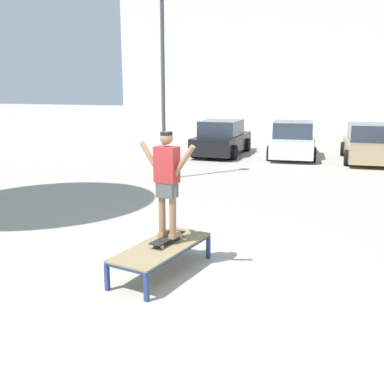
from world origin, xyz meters
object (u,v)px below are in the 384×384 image
(skateboard, at_px, (168,238))
(light_post, at_px, (163,56))
(skate_box, at_px, (162,249))
(car_tan, at_px, (369,144))
(skater, at_px, (167,177))
(car_black, at_px, (222,139))
(car_white, at_px, (292,141))

(skateboard, height_order, light_post, light_post)
(skate_box, height_order, car_tan, car_tan)
(skater, distance_m, car_black, 12.93)
(skate_box, height_order, skateboard, skateboard)
(skater, bearing_deg, skateboard, -100.49)
(car_white, bearing_deg, skater, -92.39)
(skate_box, distance_m, light_post, 8.29)
(car_black, xyz_separation_m, light_post, (-0.37, -5.82, 3.13))
(skater, bearing_deg, light_post, 112.54)
(light_post, bearing_deg, skater, -67.46)
(skate_box, bearing_deg, car_white, 87.49)
(car_black, height_order, light_post, light_post)
(car_black, distance_m, car_white, 3.03)
(car_black, bearing_deg, skate_box, -79.25)
(skateboard, bearing_deg, skate_box, -101.15)
(car_black, relative_size, light_post, 0.72)
(skate_box, height_order, light_post, light_post)
(skate_box, distance_m, car_white, 13.16)
(car_tan, bearing_deg, skateboard, -105.62)
(skate_box, height_order, car_black, car_black)
(skateboard, relative_size, car_white, 0.19)
(car_black, height_order, car_tan, same)
(skate_box, xyz_separation_m, car_white, (0.58, 13.14, 0.28))
(car_black, bearing_deg, skateboard, -78.96)
(skater, bearing_deg, skate_box, -101.14)
(skater, xyz_separation_m, car_black, (-2.47, 12.66, -0.84))
(skateboard, distance_m, car_white, 12.98)
(skater, relative_size, light_post, 0.29)
(car_white, bearing_deg, skate_box, -92.51)
(light_post, bearing_deg, car_black, 86.40)
(skateboard, distance_m, skater, 0.99)
(skateboard, bearing_deg, light_post, 112.53)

